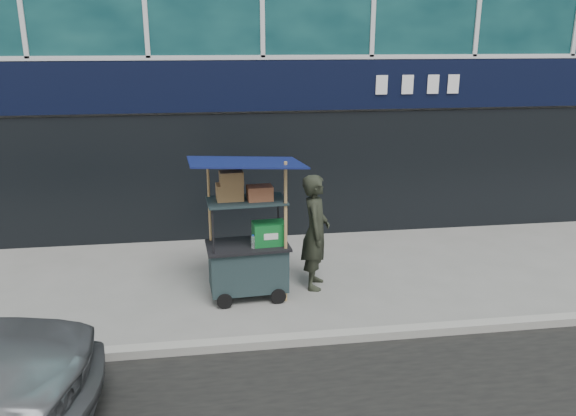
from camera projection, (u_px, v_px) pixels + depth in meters
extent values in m
plane|color=slate|center=(296.00, 336.00, 7.33)|extent=(80.00, 80.00, 0.00)
cube|color=gray|center=(298.00, 340.00, 7.12)|extent=(80.00, 0.18, 0.12)
cube|color=black|center=(263.00, 86.00, 10.14)|extent=(15.68, 0.06, 0.90)
cube|color=black|center=(264.00, 177.00, 10.68)|extent=(15.68, 0.04, 2.40)
cube|color=#182729|center=(248.00, 267.00, 8.34)|extent=(1.16, 0.73, 0.66)
cylinder|color=black|center=(225.00, 301.00, 8.04)|extent=(0.23, 0.06, 0.22)
cylinder|color=black|center=(279.00, 296.00, 8.20)|extent=(0.23, 0.06, 0.22)
cube|color=black|center=(248.00, 245.00, 8.24)|extent=(1.24, 0.81, 0.04)
cylinder|color=black|center=(213.00, 233.00, 7.78)|extent=(0.03, 0.03, 0.70)
cylinder|color=black|center=(286.00, 228.00, 7.98)|extent=(0.03, 0.03, 0.70)
cylinder|color=black|center=(210.00, 220.00, 8.30)|extent=(0.03, 0.03, 0.70)
cylinder|color=black|center=(278.00, 216.00, 8.51)|extent=(0.03, 0.03, 0.70)
cube|color=#182729|center=(247.00, 201.00, 8.04)|extent=(1.16, 0.73, 0.03)
cylinder|color=#AE864E|center=(286.00, 234.00, 8.01)|extent=(0.05, 0.05, 2.11)
cylinder|color=#AE864E|center=(210.00, 229.00, 8.34)|extent=(0.04, 0.04, 2.01)
cube|color=#0D154A|center=(246.00, 162.00, 7.88)|extent=(1.67, 1.23, 0.18)
cube|color=#106A2D|center=(269.00, 233.00, 8.21)|extent=(0.49, 0.36, 0.33)
cylinder|color=silver|center=(253.00, 242.00, 8.04)|extent=(0.07, 0.07, 0.19)
cylinder|color=#1841B7|center=(253.00, 235.00, 8.01)|extent=(0.03, 0.03, 0.02)
cube|color=brown|center=(230.00, 192.00, 8.00)|extent=(0.39, 0.31, 0.23)
cube|color=#966241|center=(260.00, 193.00, 8.00)|extent=(0.37, 0.29, 0.21)
cube|color=brown|center=(231.00, 178.00, 7.93)|extent=(0.34, 0.26, 0.19)
imported|color=#24291E|center=(316.00, 232.00, 8.56)|extent=(0.57, 0.74, 1.79)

